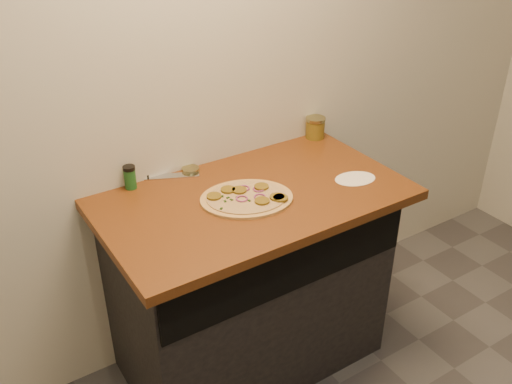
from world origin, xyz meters
TOP-DOWN VIEW (x-y plane):
  - cabinet at (0.00, 1.45)m, footprint 1.10×0.60m
  - countertop at (0.00, 1.42)m, footprint 1.20×0.70m
  - pizza at (-0.04, 1.39)m, footprint 0.45×0.45m
  - chefs_knife at (-0.28, 1.75)m, footprint 0.31×0.17m
  - mason_jar_lid at (-0.12, 1.72)m, footprint 0.09×0.09m
  - salsa_jar at (0.53, 1.71)m, footprint 0.09×0.09m
  - spice_shaker at (-0.38, 1.72)m, footprint 0.05×0.05m
  - flour_spill at (0.42, 1.30)m, footprint 0.21×0.21m

SIDE VIEW (x-z plane):
  - cabinet at x=0.00m, z-range 0.00..0.86m
  - countertop at x=0.00m, z-range 0.86..0.90m
  - flour_spill at x=0.42m, z-range 0.90..0.90m
  - chefs_knife at x=-0.28m, z-range 0.90..0.92m
  - mason_jar_lid at x=-0.12m, z-range 0.90..0.92m
  - pizza at x=-0.04m, z-range 0.90..0.92m
  - spice_shaker at x=-0.38m, z-range 0.90..1.00m
  - salsa_jar at x=0.53m, z-range 0.90..1.00m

